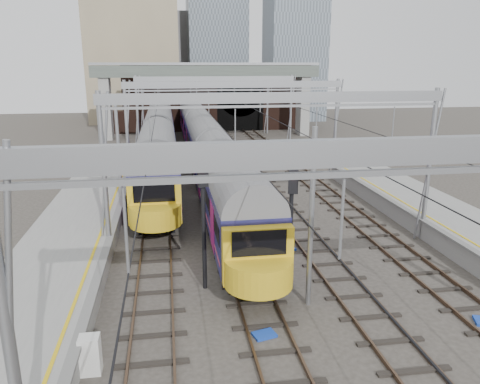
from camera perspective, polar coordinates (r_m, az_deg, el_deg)
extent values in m
plane|color=#38332D|center=(17.52, 10.22, -16.40)|extent=(160.00, 160.00, 0.00)
cube|color=gray|center=(19.27, -23.43, -12.52)|extent=(4.20, 55.00, 1.10)
cube|color=slate|center=(18.62, -17.37, -11.19)|extent=(0.35, 55.00, 0.12)
cube|color=gold|center=(18.68, -18.93, -11.02)|extent=(0.12, 55.00, 0.01)
cube|color=#4C3828|center=(30.42, -11.32, -2.25)|extent=(0.08, 80.00, 0.16)
cube|color=#4C3828|center=(30.38, -8.61, -2.14)|extent=(0.08, 80.00, 0.16)
cube|color=black|center=(30.42, -9.96, -2.33)|extent=(2.40, 80.00, 0.14)
cube|color=#4C3828|center=(30.49, -3.80, -1.93)|extent=(0.08, 80.00, 0.16)
cube|color=#4C3828|center=(30.64, -1.11, -1.81)|extent=(0.08, 80.00, 0.16)
cube|color=black|center=(30.58, -2.45, -2.01)|extent=(2.40, 80.00, 0.14)
cube|color=#4C3828|center=(31.07, 3.57, -1.59)|extent=(0.08, 80.00, 0.16)
cube|color=#4C3828|center=(31.40, 6.14, -1.47)|extent=(0.08, 80.00, 0.16)
cube|color=black|center=(31.25, 4.86, -1.66)|extent=(2.40, 80.00, 0.14)
cube|color=#4C3828|center=(32.14, 10.56, -1.25)|extent=(0.08, 80.00, 0.16)
cube|color=#4C3828|center=(32.64, 12.94, -1.13)|extent=(0.08, 80.00, 0.16)
cube|color=black|center=(32.40, 11.75, -1.31)|extent=(2.40, 80.00, 0.14)
cylinder|color=gray|center=(9.98, -26.14, -17.53)|extent=(0.24, 0.24, 8.00)
cube|color=gray|center=(9.67, 23.93, 4.75)|extent=(16.80, 0.28, 0.50)
cylinder|color=gray|center=(22.79, -16.19, 1.70)|extent=(0.24, 0.24, 8.00)
cylinder|color=gray|center=(26.27, 22.05, 2.94)|extent=(0.24, 0.24, 8.00)
cube|color=gray|center=(22.66, 4.52, 11.41)|extent=(16.80, 0.28, 0.50)
cylinder|color=gray|center=(36.49, -13.59, 6.86)|extent=(0.24, 0.24, 8.00)
cylinder|color=gray|center=(38.76, 11.55, 7.46)|extent=(0.24, 0.24, 8.00)
cube|color=gray|center=(36.40, -0.66, 12.96)|extent=(16.80, 0.28, 0.50)
cylinder|color=gray|center=(50.35, -12.39, 9.19)|extent=(0.24, 0.24, 8.00)
cylinder|color=gray|center=(52.02, 6.20, 9.64)|extent=(0.24, 0.24, 8.00)
cube|color=gray|center=(50.29, -3.01, 13.62)|extent=(16.80, 0.28, 0.50)
cylinder|color=gray|center=(62.28, -11.79, 10.35)|extent=(0.24, 0.24, 8.00)
cylinder|color=gray|center=(63.64, 3.38, 10.75)|extent=(0.24, 0.24, 8.00)
cube|color=gray|center=(62.23, -4.19, 13.95)|extent=(16.80, 0.28, 0.50)
cube|color=black|center=(29.24, -10.46, 7.97)|extent=(0.03, 80.00, 0.03)
cube|color=black|center=(29.40, -2.57, 8.24)|extent=(0.03, 80.00, 0.03)
cube|color=black|center=(30.10, 5.10, 8.37)|extent=(0.03, 80.00, 0.03)
cube|color=black|center=(31.30, 12.30, 8.35)|extent=(0.03, 80.00, 0.03)
cube|color=black|center=(66.55, -2.69, 11.39)|extent=(26.00, 2.00, 9.00)
cube|color=black|center=(66.10, 0.06, 9.73)|extent=(6.50, 0.10, 5.20)
cylinder|color=black|center=(65.89, 0.06, 11.98)|extent=(6.50, 0.10, 6.50)
cube|color=black|center=(65.62, -13.14, 8.32)|extent=(6.00, 1.50, 3.00)
cube|color=gray|center=(60.65, -16.00, 10.05)|extent=(1.20, 2.50, 8.20)
cube|color=gray|center=(62.76, 7.68, 10.66)|extent=(1.20, 2.50, 8.20)
cube|color=#566158|center=(60.23, -4.04, 14.47)|extent=(28.00, 3.00, 1.40)
cube|color=gray|center=(60.22, -4.06, 15.33)|extent=(28.00, 3.00, 0.30)
cube|color=tan|center=(80.16, -12.83, 16.38)|extent=(14.00, 12.00, 22.00)
cube|color=#4C5660|center=(86.76, -2.93, 19.93)|extent=(10.00, 10.00, 32.00)
cube|color=gray|center=(94.05, -7.17, 15.22)|extent=(18.00, 14.00, 18.00)
cube|color=black|center=(49.23, -5.01, 5.05)|extent=(2.17, 64.21, 0.70)
cube|color=#12163F|center=(48.93, -5.07, 7.22)|extent=(2.76, 64.21, 2.46)
cylinder|color=slate|center=(48.77, -5.10, 8.65)|extent=(2.70, 63.71, 2.70)
cube|color=black|center=(48.87, -5.08, 7.68)|extent=(2.78, 63.01, 0.74)
cube|color=#BD3B58|center=(49.03, -5.05, 6.42)|extent=(2.78, 63.21, 0.12)
cube|color=gold|center=(17.84, 2.23, -7.83)|extent=(2.70, 0.60, 2.26)
cube|color=black|center=(17.46, 2.35, -6.26)|extent=(2.07, 0.08, 0.98)
cube|color=black|center=(49.22, -9.69, 4.89)|extent=(2.22, 49.16, 0.70)
cube|color=#12163F|center=(48.91, -9.79, 7.09)|extent=(2.82, 49.16, 2.52)
cylinder|color=slate|center=(48.75, -9.86, 8.55)|extent=(2.76, 48.66, 2.76)
cube|color=black|center=(48.85, -9.81, 7.55)|extent=(2.84, 47.96, 0.76)
cube|color=#BD3B58|center=(49.01, -9.75, 6.27)|extent=(2.84, 48.16, 0.12)
cube|color=gold|center=(24.71, -10.35, -1.31)|extent=(2.76, 0.60, 2.32)
cube|color=black|center=(24.38, -10.43, -0.07)|extent=(2.12, 0.08, 1.01)
cylinder|color=black|center=(19.18, -4.43, -4.51)|extent=(0.18, 0.18, 5.29)
cube|color=black|center=(18.35, -4.54, 2.11)|extent=(0.42, 0.27, 0.99)
sphere|color=red|center=(18.18, -4.52, 2.70)|extent=(0.20, 0.20, 0.20)
cylinder|color=black|center=(19.08, 6.16, -5.06)|extent=(0.17, 0.17, 5.04)
cube|color=black|center=(18.26, 6.50, 1.24)|extent=(0.39, 0.23, 0.95)
sphere|color=red|center=(18.10, 6.62, 1.79)|extent=(0.19, 0.19, 0.19)
cube|color=silver|center=(15.71, -17.80, -18.37)|extent=(0.63, 0.53, 1.24)
cube|color=#173DAC|center=(17.04, 2.98, -16.97)|extent=(0.89, 0.73, 0.09)
cube|color=#173DAC|center=(24.03, 5.53, -6.94)|extent=(1.11, 0.94, 0.11)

